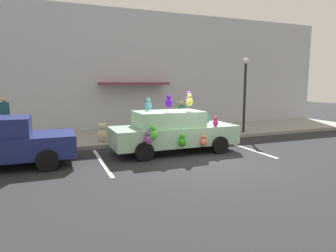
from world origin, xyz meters
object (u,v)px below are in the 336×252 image
object	(u,v)px
plush_covered_car	(173,131)
teddy_bear_on_sidewalk	(102,133)
pedestrian_near_shopfront	(6,124)
street_lamp_post	(245,87)
pedestrian_walking_past	(181,120)

from	to	relation	value
plush_covered_car	teddy_bear_on_sidewalk	world-z (taller)	plush_covered_car
teddy_bear_on_sidewalk	pedestrian_near_shopfront	world-z (taller)	pedestrian_near_shopfront
street_lamp_post	pedestrian_walking_past	bearing A→B (deg)	179.65
plush_covered_car	street_lamp_post	distance (m)	5.34
teddy_bear_on_sidewalk	pedestrian_walking_past	world-z (taller)	pedestrian_walking_past
pedestrian_walking_past	teddy_bear_on_sidewalk	bearing A→B (deg)	178.01
plush_covered_car	street_lamp_post	bearing A→B (deg)	23.66
pedestrian_near_shopfront	pedestrian_walking_past	world-z (taller)	pedestrian_near_shopfront
plush_covered_car	pedestrian_near_shopfront	xyz separation A→B (m)	(-5.78, 2.55, 0.23)
teddy_bear_on_sidewalk	pedestrian_walking_past	bearing A→B (deg)	-1.99
teddy_bear_on_sidewalk	street_lamp_post	world-z (taller)	street_lamp_post
teddy_bear_on_sidewalk	street_lamp_post	distance (m)	7.15
plush_covered_car	street_lamp_post	size ratio (longest dim) A/B	1.29
street_lamp_post	pedestrian_near_shopfront	size ratio (longest dim) A/B	1.90
plush_covered_car	street_lamp_post	world-z (taller)	street_lamp_post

